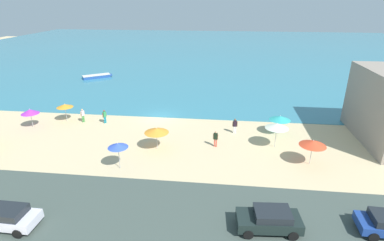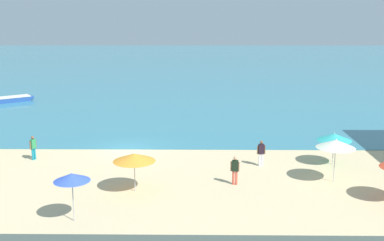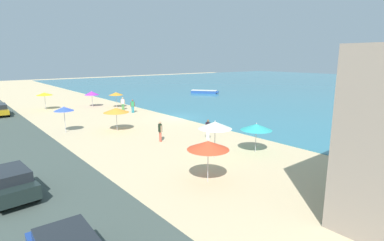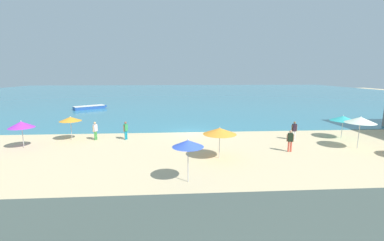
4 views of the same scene
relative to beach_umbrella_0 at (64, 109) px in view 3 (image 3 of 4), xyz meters
The scene contains 16 objects.
ground_plane 12.64m from the beach_umbrella_0, 85.95° to the left, with size 160.00×160.00×0.00m, color beige.
sea 67.45m from the beach_umbrella_0, 89.25° to the left, with size 150.00×110.00×0.05m, color teal.
beach_umbrella_0 is the anchor object (origin of this frame).
beach_umbrella_1 15.31m from the beach_umbrella_0, 149.78° to the left, with size 1.99×1.99×2.28m.
beach_umbrella_2 14.30m from the beach_umbrella_0, 135.66° to the left, with size 1.95×1.95×2.23m.
beach_umbrella_3 4.71m from the beach_umbrella_0, 58.31° to the left, with size 2.41×2.41×2.30m.
beach_umbrella_4 15.32m from the beach_umbrella_0, 21.82° to the left, with size 2.32×2.32×2.68m.
beach_umbrella_5 17.59m from the beach_umbrella_0, 30.96° to the left, with size 2.31×2.31×2.20m.
beach_umbrella_6 14.75m from the beach_umbrella_0, behind, with size 2.10×2.10×2.41m.
beach_umbrella_7 17.11m from the beach_umbrella_0, ahead, with size 2.35×2.35×2.46m.
bather_0 11.25m from the beach_umbrella_0, 118.13° to the left, with size 0.38×0.50×1.70m.
bather_1 13.49m from the beach_umbrella_0, 40.32° to the left, with size 0.57×0.26×1.73m.
bather_2 12.80m from the beach_umbrella_0, 129.13° to the left, with size 0.36×0.51×1.70m.
bather_3 9.80m from the beach_umbrella_0, 31.94° to the left, with size 0.56×0.29×1.74m.
parked_car_1 13.80m from the beach_umbrella_0, 27.52° to the right, with size 4.19×2.20×1.50m.
skiff_nearshore 34.58m from the beach_umbrella_0, 116.30° to the left, with size 5.07×4.18×0.59m.
Camera 3 is at (27.70, -20.49, 6.85)m, focal length 28.00 mm.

